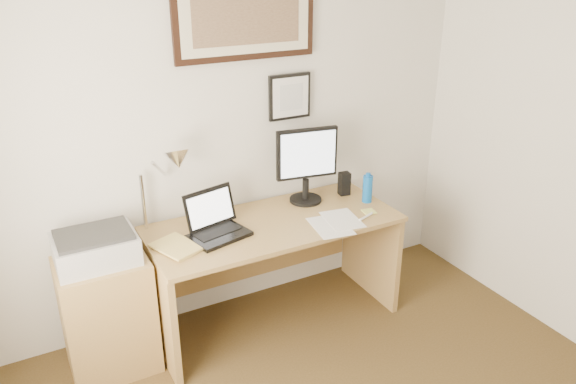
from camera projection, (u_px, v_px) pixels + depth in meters
wall_back at (226, 134)px, 3.60m from camera, size 3.50×0.02×2.50m
side_cabinet at (108, 316)px, 3.29m from camera, size 0.50×0.40×0.73m
water_bottle at (367, 189)px, 3.81m from camera, size 0.07×0.07×0.19m
bottle_cap at (368, 175)px, 3.77m from camera, size 0.03×0.03×0.02m
speaker at (344, 184)px, 3.93m from camera, size 0.08×0.07×0.16m
paper_sheet_a at (330, 226)px, 3.51m from camera, size 0.26×0.34×0.00m
paper_sheet_b at (342, 219)px, 3.59m from camera, size 0.25×0.33×0.00m
sticky_pad at (369, 212)px, 3.69m from camera, size 0.09×0.09×0.01m
marker_pen at (366, 217)px, 3.62m from camera, size 0.14×0.06×0.02m
book at (163, 254)px, 3.17m from camera, size 0.30×0.34×0.02m
desk at (268, 249)px, 3.73m from camera, size 1.60×0.70×0.75m
laptop at (216, 225)px, 3.39m from camera, size 0.39×0.37×0.26m
lcd_monitor at (307, 162)px, 3.74m from camera, size 0.42×0.22×0.52m
printer at (95, 248)px, 3.12m from camera, size 0.44×0.34×0.18m
desk_lamp at (174, 163)px, 3.30m from camera, size 0.29×0.27×0.53m
picture_large at (246, 20)px, 3.36m from camera, size 0.92×0.04×0.47m
picture_small at (290, 97)px, 3.69m from camera, size 0.30×0.03×0.30m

